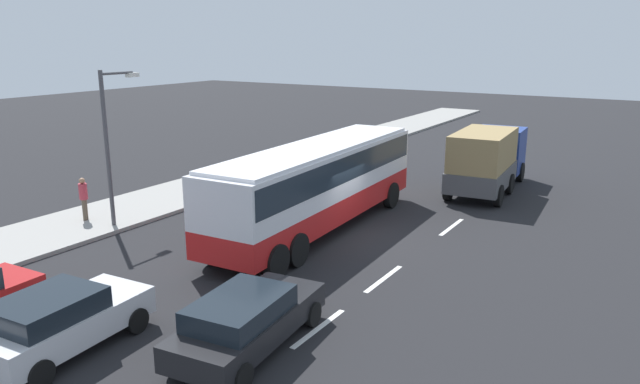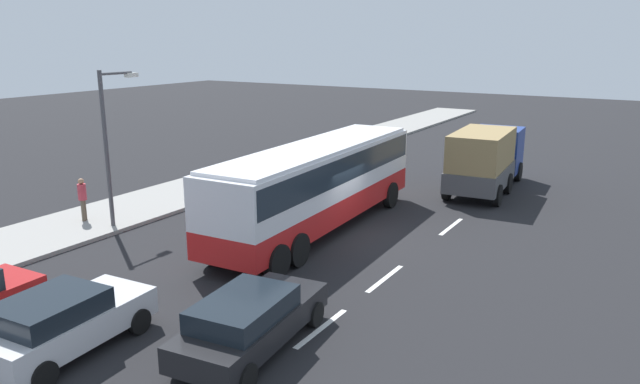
{
  "view_description": "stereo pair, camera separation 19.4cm",
  "coord_description": "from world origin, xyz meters",
  "px_view_note": "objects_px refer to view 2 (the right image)",
  "views": [
    {
      "loc": [
        -18.37,
        -10.19,
        7.11
      ],
      "look_at": [
        -0.34,
        0.99,
        1.59
      ],
      "focal_mm": 33.43,
      "sensor_mm": 36.0,
      "label": 1
    },
    {
      "loc": [
        -18.47,
        -10.03,
        7.11
      ],
      "look_at": [
        -0.34,
        0.99,
        1.59
      ],
      "focal_mm": 33.43,
      "sensor_mm": 36.0,
      "label": 2
    }
  ],
  "objects_px": {
    "street_lamp": "(110,136)",
    "coach_bus": "(318,178)",
    "pedestrian_near_curb": "(82,196)",
    "cargo_truck": "(486,157)",
    "car_black_sedan": "(250,320)",
    "car_silver_hatch": "(63,321)"
  },
  "relations": [
    {
      "from": "car_black_sedan",
      "to": "street_lamp",
      "type": "xyz_separation_m",
      "value": [
        4.72,
        10.1,
        2.8
      ]
    },
    {
      "from": "coach_bus",
      "to": "cargo_truck",
      "type": "relative_size",
      "value": 1.64
    },
    {
      "from": "cargo_truck",
      "to": "car_black_sedan",
      "type": "height_order",
      "value": "cargo_truck"
    },
    {
      "from": "coach_bus",
      "to": "car_black_sedan",
      "type": "height_order",
      "value": "coach_bus"
    },
    {
      "from": "car_black_sedan",
      "to": "street_lamp",
      "type": "distance_m",
      "value": 11.5
    },
    {
      "from": "pedestrian_near_curb",
      "to": "street_lamp",
      "type": "distance_m",
      "value": 2.87
    },
    {
      "from": "pedestrian_near_curb",
      "to": "street_lamp",
      "type": "height_order",
      "value": "street_lamp"
    },
    {
      "from": "car_black_sedan",
      "to": "car_silver_hatch",
      "type": "height_order",
      "value": "car_silver_hatch"
    },
    {
      "from": "coach_bus",
      "to": "cargo_truck",
      "type": "xyz_separation_m",
      "value": [
        9.4,
        -3.62,
        -0.41
      ]
    },
    {
      "from": "coach_bus",
      "to": "pedestrian_near_curb",
      "type": "xyz_separation_m",
      "value": [
        -4.08,
        8.24,
        -0.91
      ]
    },
    {
      "from": "car_black_sedan",
      "to": "pedestrian_near_curb",
      "type": "distance_m",
      "value": 12.36
    },
    {
      "from": "car_black_sedan",
      "to": "car_silver_hatch",
      "type": "bearing_deg",
      "value": 117.03
    },
    {
      "from": "pedestrian_near_curb",
      "to": "street_lamp",
      "type": "xyz_separation_m",
      "value": [
        0.36,
        -1.46,
        2.44
      ]
    },
    {
      "from": "car_silver_hatch",
      "to": "street_lamp",
      "type": "xyz_separation_m",
      "value": [
        7.04,
        6.49,
        2.77
      ]
    },
    {
      "from": "street_lamp",
      "to": "coach_bus",
      "type": "bearing_deg",
      "value": -61.26
    },
    {
      "from": "cargo_truck",
      "to": "street_lamp",
      "type": "relative_size",
      "value": 1.24
    },
    {
      "from": "car_black_sedan",
      "to": "street_lamp",
      "type": "relative_size",
      "value": 0.81
    },
    {
      "from": "cargo_truck",
      "to": "pedestrian_near_curb",
      "type": "relative_size",
      "value": 4.28
    },
    {
      "from": "pedestrian_near_curb",
      "to": "cargo_truck",
      "type": "bearing_deg",
      "value": -164.36
    },
    {
      "from": "car_black_sedan",
      "to": "pedestrian_near_curb",
      "type": "xyz_separation_m",
      "value": [
        4.35,
        11.56,
        0.37
      ]
    },
    {
      "from": "car_silver_hatch",
      "to": "pedestrian_near_curb",
      "type": "relative_size",
      "value": 2.46
    },
    {
      "from": "car_black_sedan",
      "to": "cargo_truck",
      "type": "bearing_deg",
      "value": -6.69
    }
  ]
}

